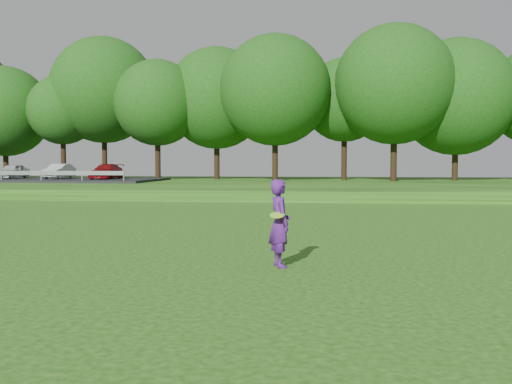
# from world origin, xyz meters

# --- Properties ---
(ground) EXTENTS (140.00, 140.00, 0.00)m
(ground) POSITION_xyz_m (0.00, 0.00, 0.00)
(ground) COLOR #16430C
(ground) RESTS_ON ground
(berm) EXTENTS (130.00, 30.00, 0.60)m
(berm) POSITION_xyz_m (0.00, 34.00, 0.30)
(berm) COLOR #16430C
(berm) RESTS_ON ground
(walking_path) EXTENTS (130.00, 1.60, 0.04)m
(walking_path) POSITION_xyz_m (0.00, 20.00, 0.02)
(walking_path) COLOR gray
(walking_path) RESTS_ON ground
(treeline) EXTENTS (104.00, 7.00, 15.00)m
(treeline) POSITION_xyz_m (0.00, 38.00, 8.10)
(treeline) COLOR #164710
(treeline) RESTS_ON berm
(parking_lot) EXTENTS (24.00, 9.00, 1.38)m
(parking_lot) POSITION_xyz_m (-24.00, 32.81, 1.03)
(parking_lot) COLOR black
(parking_lot) RESTS_ON berm
(woman) EXTENTS (0.65, 0.77, 1.77)m
(woman) POSITION_xyz_m (0.69, 0.86, 0.89)
(woman) COLOR #511B7D
(woman) RESTS_ON ground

